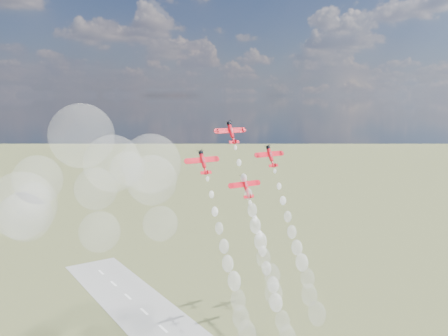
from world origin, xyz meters
The scene contains 9 objects.
plane_lead centered at (10.74, 13.47, 87.71)m, with size 11.77×5.91×7.80m.
plane_left centered at (-3.73, 8.98, 78.64)m, with size 11.77×5.91×7.80m.
plane_right centered at (25.20, 8.98, 78.64)m, with size 11.77×5.91×7.80m.
plane_slot centered at (10.74, 4.49, 69.57)m, with size 11.77×5.91×7.80m.
smoke_trail_lead centered at (10.83, -6.99, 46.03)m, with size 5.55×25.12×49.34m.
smoke_trail_left centered at (-3.60, -11.46, 37.00)m, with size 5.81×25.29×48.62m.
smoke_trail_right centered at (25.40, -11.75, 37.04)m, with size 5.57×26.09×49.36m.
smoke_trail_slot centered at (10.76, -16.26, 27.82)m, with size 5.24×26.16×49.40m.
drifted_smoke_cloud centered at (-37.88, 25.86, 73.10)m, with size 63.60×38.12×48.82m.
Camera 1 is at (-84.58, -125.83, 100.60)m, focal length 38.00 mm.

